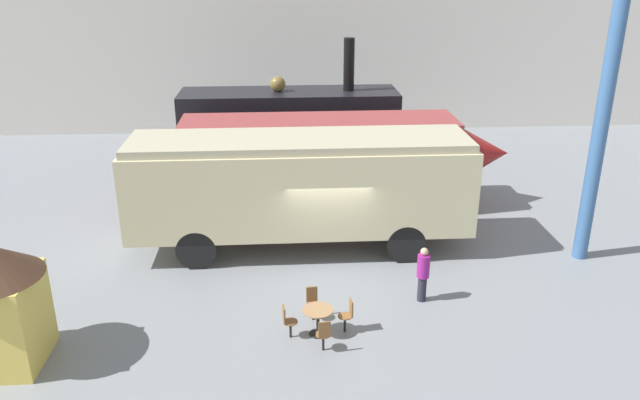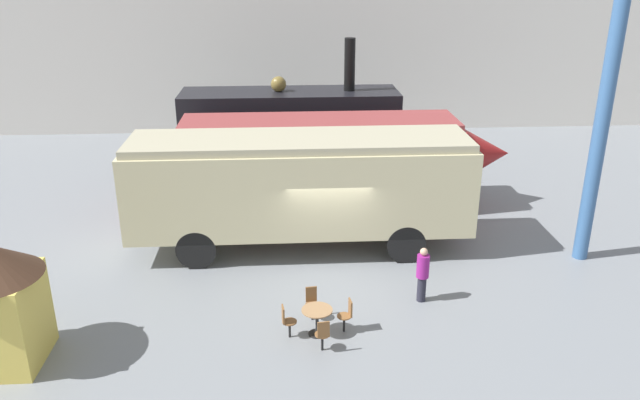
{
  "view_description": "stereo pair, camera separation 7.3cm",
  "coord_description": "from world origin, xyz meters",
  "px_view_note": "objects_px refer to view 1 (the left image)",
  "views": [
    {
      "loc": [
        -1.4,
        -17.21,
        8.72
      ],
      "look_at": [
        -0.2,
        1.0,
        1.6
      ],
      "focal_mm": 35.0,
      "sensor_mm": 36.0,
      "label": 1
    },
    {
      "loc": [
        -1.33,
        -17.21,
        8.72
      ],
      "look_at": [
        -0.2,
        1.0,
        1.6
      ],
      "focal_mm": 35.0,
      "sensor_mm": 36.0,
      "label": 2
    }
  ],
  "objects_px": {
    "steam_locomotive": "(290,124)",
    "passenger_coach_vintage": "(300,183)",
    "cafe_table_near": "(318,316)",
    "streamlined_locomotive": "(339,154)",
    "visitor_person": "(423,273)",
    "cafe_chair_0": "(312,301)"
  },
  "relations": [
    {
      "from": "streamlined_locomotive",
      "to": "cafe_chair_0",
      "type": "distance_m",
      "value": 8.02
    },
    {
      "from": "cafe_chair_0",
      "to": "passenger_coach_vintage",
      "type": "bearing_deg",
      "value": 174.82
    },
    {
      "from": "steam_locomotive",
      "to": "passenger_coach_vintage",
      "type": "height_order",
      "value": "steam_locomotive"
    },
    {
      "from": "streamlined_locomotive",
      "to": "cafe_chair_0",
      "type": "relative_size",
      "value": 13.86
    },
    {
      "from": "passenger_coach_vintage",
      "to": "cafe_table_near",
      "type": "distance_m",
      "value": 5.3
    },
    {
      "from": "steam_locomotive",
      "to": "cafe_table_near",
      "type": "bearing_deg",
      "value": -88.18
    },
    {
      "from": "streamlined_locomotive",
      "to": "cafe_chair_0",
      "type": "height_order",
      "value": "streamlined_locomotive"
    },
    {
      "from": "cafe_table_near",
      "to": "cafe_chair_0",
      "type": "distance_m",
      "value": 0.76
    },
    {
      "from": "streamlined_locomotive",
      "to": "passenger_coach_vintage",
      "type": "xyz_separation_m",
      "value": [
        -1.55,
        -3.47,
        0.16
      ]
    },
    {
      "from": "streamlined_locomotive",
      "to": "cafe_chair_0",
      "type": "bearing_deg",
      "value": -100.32
    },
    {
      "from": "visitor_person",
      "to": "steam_locomotive",
      "type": "bearing_deg",
      "value": 106.7
    },
    {
      "from": "streamlined_locomotive",
      "to": "passenger_coach_vintage",
      "type": "distance_m",
      "value": 3.81
    },
    {
      "from": "streamlined_locomotive",
      "to": "cafe_table_near",
      "type": "bearing_deg",
      "value": -98.82
    },
    {
      "from": "cafe_table_near",
      "to": "passenger_coach_vintage",
      "type": "bearing_deg",
      "value": 92.67
    },
    {
      "from": "passenger_coach_vintage",
      "to": "visitor_person",
      "type": "distance_m",
      "value": 4.95
    },
    {
      "from": "steam_locomotive",
      "to": "passenger_coach_vintage",
      "type": "bearing_deg",
      "value": -88.75
    },
    {
      "from": "streamlined_locomotive",
      "to": "visitor_person",
      "type": "relative_size",
      "value": 7.67
    },
    {
      "from": "steam_locomotive",
      "to": "passenger_coach_vintage",
      "type": "xyz_separation_m",
      "value": [
        0.16,
        -7.47,
        0.03
      ]
    },
    {
      "from": "steam_locomotive",
      "to": "visitor_person",
      "type": "relative_size",
      "value": 5.74
    },
    {
      "from": "cafe_table_near",
      "to": "cafe_chair_0",
      "type": "bearing_deg",
      "value": 97.07
    },
    {
      "from": "streamlined_locomotive",
      "to": "cafe_table_near",
      "type": "height_order",
      "value": "streamlined_locomotive"
    },
    {
      "from": "passenger_coach_vintage",
      "to": "cafe_table_near",
      "type": "height_order",
      "value": "passenger_coach_vintage"
    }
  ]
}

